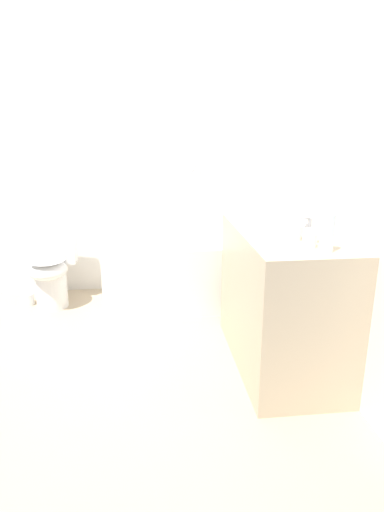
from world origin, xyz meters
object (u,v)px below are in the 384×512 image
object	(u,v)px
water_bottle_2	(284,205)
drinking_glass_1	(311,236)
toilet_paper_roll	(27,299)
sink_basin	(281,227)
water_bottle_0	(327,232)
sink_faucet	(309,225)
drinking_glass_0	(309,240)
water_bottle_1	(279,205)
soap_dish	(264,215)
toilet	(51,268)
bathtub	(187,268)
drinking_glass_2	(295,231)

from	to	relation	value
water_bottle_2	drinking_glass_1	bearing A→B (deg)	-90.44
drinking_glass_1	toilet_paper_roll	xyz separation A→B (m)	(-1.96, 1.44, -0.88)
sink_basin	water_bottle_0	distance (m)	0.48
sink_basin	sink_faucet	bearing A→B (deg)	0.00
sink_faucet	drinking_glass_0	world-z (taller)	sink_faucet
water_bottle_2	drinking_glass_0	distance (m)	0.60
water_bottle_2	toilet_paper_roll	distance (m)	2.38
water_bottle_1	soap_dish	distance (m)	0.14
water_bottle_0	drinking_glass_0	world-z (taller)	water_bottle_0
toilet	soap_dish	world-z (taller)	soap_dish
water_bottle_1	toilet	bearing A→B (deg)	155.71
bathtub	water_bottle_1	distance (m)	1.16
sink_basin	soap_dish	world-z (taller)	sink_basin
bathtub	toilet	xyz separation A→B (m)	(-1.18, 0.04, 0.03)
drinking_glass_2	soap_dish	distance (m)	0.65
drinking_glass_0	soap_dish	xyz separation A→B (m)	(-0.02, 0.81, -0.03)
drinking_glass_2	toilet_paper_roll	world-z (taller)	drinking_glass_2
toilet	sink_basin	distance (m)	2.09
drinking_glass_1	water_bottle_0	bearing A→B (deg)	-86.64
sink_faucet	drinking_glass_2	bearing A→B (deg)	-127.48
toilet	toilet_paper_roll	size ratio (longest dim) A/B	6.44
drinking_glass_0	sink_faucet	bearing A→B (deg)	69.65
water_bottle_0	water_bottle_2	xyz separation A→B (m)	(-0.01, 0.69, 0.01)
toilet	toilet_paper_roll	distance (m)	0.37
sink_basin	drinking_glass_2	bearing A→B (deg)	-85.54
water_bottle_2	soap_dish	bearing A→B (deg)	107.65
water_bottle_1	toilet_paper_roll	distance (m)	2.33
water_bottle_0	drinking_glass_2	bearing A→B (deg)	107.39
water_bottle_0	water_bottle_1	xyz separation A→B (m)	(0.00, 0.82, -0.01)
bathtub	toilet_paper_roll	xyz separation A→B (m)	(-1.41, 0.06, -0.26)
drinking_glass_1	bathtub	bearing A→B (deg)	111.73
bathtub	sink_faucet	xyz separation A→B (m)	(0.64, -1.10, 0.63)
water_bottle_0	toilet_paper_roll	bearing A→B (deg)	140.43
drinking_glass_1	drinking_glass_2	distance (m)	0.09
toilet	sink_basin	world-z (taller)	sink_basin
toilet_paper_roll	sink_faucet	bearing A→B (deg)	-29.61
sink_basin	water_bottle_2	world-z (taller)	water_bottle_2
water_bottle_0	water_bottle_2	bearing A→B (deg)	90.58
sink_basin	drinking_glass_1	size ratio (longest dim) A/B	3.81
drinking_glass_0	toilet_paper_roll	size ratio (longest dim) A/B	0.69
drinking_glass_0	water_bottle_2	bearing A→B (deg)	85.44
bathtub	toilet_paper_roll	size ratio (longest dim) A/B	12.95
toilet	drinking_glass_1	bearing A→B (deg)	53.80
water_bottle_1	toilet_paper_roll	size ratio (longest dim) A/B	1.88
water_bottle_0	toilet	bearing A→B (deg)	137.20
bathtub	drinking_glass_2	size ratio (longest dim) A/B	14.38
toilet	drinking_glass_2	xyz separation A→B (m)	(1.66, -1.36, 0.60)
sink_basin	drinking_glass_1	world-z (taller)	drinking_glass_1
toilet	sink_basin	bearing A→B (deg)	58.34
sink_faucet	toilet_paper_roll	world-z (taller)	sink_faucet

